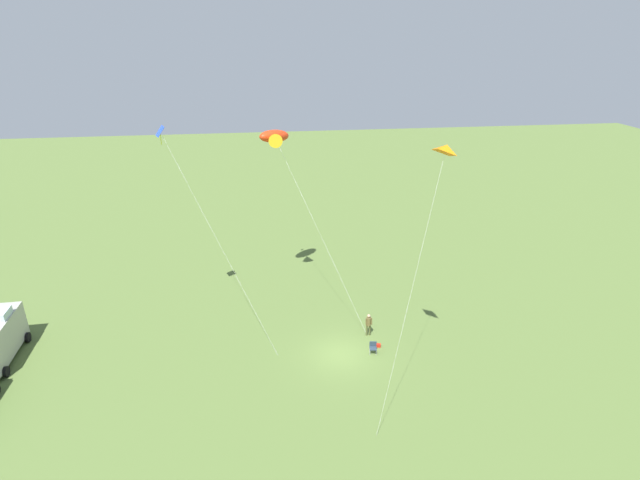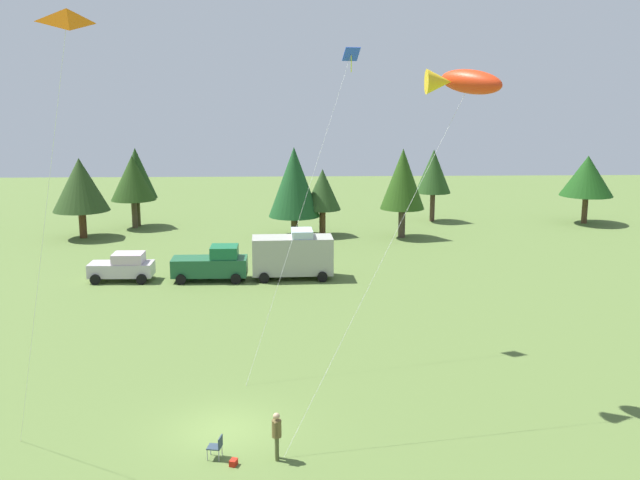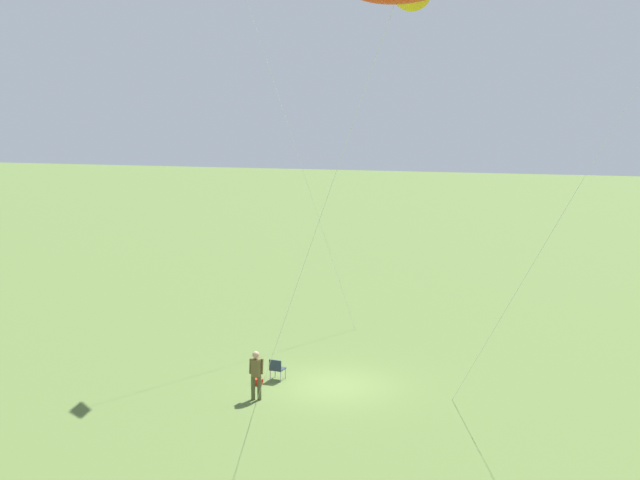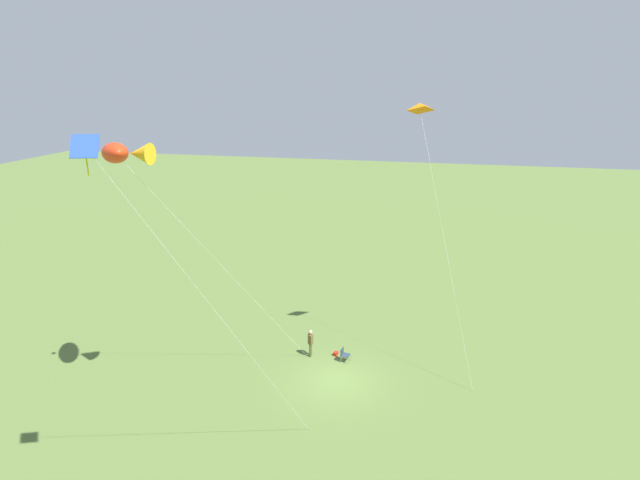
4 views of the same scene
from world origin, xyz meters
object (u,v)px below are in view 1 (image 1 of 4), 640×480
at_px(backpack_on_grass, 378,345).
at_px(folding_chair, 373,347).
at_px(person_kite_flyer, 369,323).
at_px(kite_diamond_blue, 167,144).
at_px(kite_large_fish, 275,137).
at_px(kite_delta_orange, 447,150).

bearing_deg(backpack_on_grass, folding_chair, 138.65).
xyz_separation_m(person_kite_flyer, backpack_on_grass, (-1.49, -0.39, -0.91)).
bearing_deg(kite_diamond_blue, person_kite_flyer, -104.01).
bearing_deg(backpack_on_grass, kite_diamond_blue, 70.56).
distance_m(folding_chair, kite_large_fish, 16.75).
distance_m(folding_chair, kite_diamond_blue, 19.12).
bearing_deg(kite_diamond_blue, kite_delta_orange, -120.27).
xyz_separation_m(kite_large_fish, kite_diamond_blue, (-4.16, 7.13, 0.55)).
relative_size(backpack_on_grass, kite_delta_orange, 0.02).
bearing_deg(kite_delta_orange, folding_chair, 33.79).
height_order(folding_chair, kite_delta_orange, kite_delta_orange).
bearing_deg(kite_delta_orange, backpack_on_grass, 23.79).
bearing_deg(person_kite_flyer, folding_chair, -8.81).
bearing_deg(kite_large_fish, kite_diamond_blue, 120.26).
bearing_deg(kite_diamond_blue, folding_chair, -112.56).
bearing_deg(person_kite_flyer, kite_large_fish, -146.24).
relative_size(person_kite_flyer, kite_diamond_blue, 0.12).
bearing_deg(kite_delta_orange, person_kite_flyer, 21.52).
bearing_deg(person_kite_flyer, kite_diamond_blue, -108.79).
height_order(person_kite_flyer, kite_large_fish, kite_large_fish).
distance_m(kite_large_fish, kite_diamond_blue, 8.27).
bearing_deg(kite_diamond_blue, backpack_on_grass, -109.44).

